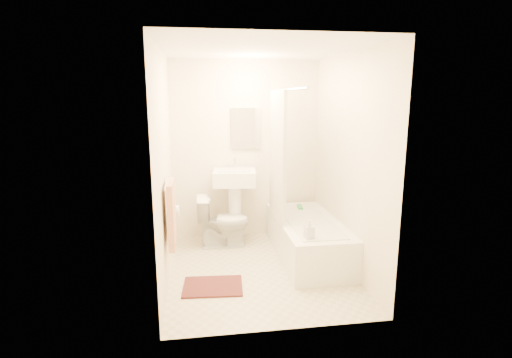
{
  "coord_description": "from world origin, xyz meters",
  "views": [
    {
      "loc": [
        -0.67,
        -4.16,
        1.94
      ],
      "look_at": [
        0.0,
        0.25,
        1.0
      ],
      "focal_mm": 28.0,
      "sensor_mm": 36.0,
      "label": 1
    }
  ],
  "objects": [
    {
      "name": "towel_bar",
      "position": [
        -0.96,
        -0.25,
        1.1
      ],
      "size": [
        0.02,
        0.6,
        0.02
      ],
      "primitive_type": "cylinder",
      "rotation": [
        1.57,
        0.0,
        0.0
      ],
      "color": "silver",
      "rests_on": "wall_left"
    },
    {
      "name": "bathtub",
      "position": [
        0.64,
        0.3,
        0.23
      ],
      "size": [
        0.72,
        1.64,
        0.46
      ],
      "primitive_type": null,
      "color": "white",
      "rests_on": "floor"
    },
    {
      "name": "soap_bottle",
      "position": [
        0.48,
        -0.32,
        0.56
      ],
      "size": [
        0.11,
        0.11,
        0.21
      ],
      "primitive_type": "imported",
      "rotation": [
        0.0,
        0.0,
        0.15
      ],
      "color": "white",
      "rests_on": "bathtub"
    },
    {
      "name": "ceiling",
      "position": [
        0.0,
        0.0,
        2.4
      ],
      "size": [
        2.4,
        2.4,
        0.0
      ],
      "primitive_type": "plane",
      "color": "white",
      "rests_on": "ground"
    },
    {
      "name": "curtain_rod",
      "position": [
        0.3,
        0.1,
        2.0
      ],
      "size": [
        0.03,
        1.7,
        0.03
      ],
      "primitive_type": "cylinder",
      "rotation": [
        1.57,
        0.0,
        0.0
      ],
      "color": "silver",
      "rests_on": "wall_back"
    },
    {
      "name": "wall_right",
      "position": [
        1.0,
        0.0,
        1.2
      ],
      "size": [
        0.02,
        2.4,
        2.4
      ],
      "primitive_type": "cube",
      "color": "beige",
      "rests_on": "ground"
    },
    {
      "name": "wall_back",
      "position": [
        0.0,
        1.2,
        1.2
      ],
      "size": [
        2.0,
        0.02,
        2.4
      ],
      "primitive_type": "cube",
      "color": "beige",
      "rests_on": "ground"
    },
    {
      "name": "toilet",
      "position": [
        -0.35,
        0.8,
        0.33
      ],
      "size": [
        0.68,
        0.39,
        0.66
      ],
      "primitive_type": "imported",
      "rotation": [
        0.0,
        0.0,
        1.55
      ],
      "color": "white",
      "rests_on": "floor"
    },
    {
      "name": "toilet_paper",
      "position": [
        -0.93,
        0.12,
        0.7
      ],
      "size": [
        0.11,
        0.12,
        0.12
      ],
      "primitive_type": "cylinder",
      "rotation": [
        0.0,
        1.57,
        0.0
      ],
      "color": "white",
      "rests_on": "wall_left"
    },
    {
      "name": "sink",
      "position": [
        -0.18,
        0.95,
        0.53
      ],
      "size": [
        0.59,
        0.49,
        1.07
      ],
      "primitive_type": null,
      "rotation": [
        0.0,
        0.0,
        -0.11
      ],
      "color": "white",
      "rests_on": "floor"
    },
    {
      "name": "wall_left",
      "position": [
        -1.0,
        0.0,
        1.2
      ],
      "size": [
        0.02,
        2.4,
        2.4
      ],
      "primitive_type": "cube",
      "color": "beige",
      "rests_on": "ground"
    },
    {
      "name": "towel",
      "position": [
        -0.93,
        -0.25,
        0.78
      ],
      "size": [
        0.06,
        0.45,
        0.66
      ],
      "primitive_type": "cube",
      "color": "#CC7266",
      "rests_on": "towel_bar"
    },
    {
      "name": "bath_mat",
      "position": [
        -0.54,
        -0.35,
        0.01
      ],
      "size": [
        0.64,
        0.5,
        0.02
      ],
      "primitive_type": "cube",
      "rotation": [
        0.0,
        0.0,
        -0.07
      ],
      "color": "#48291C",
      "rests_on": "floor"
    },
    {
      "name": "floor",
      "position": [
        0.0,
        0.0,
        0.0
      ],
      "size": [
        2.4,
        2.4,
        0.0
      ],
      "primitive_type": "plane",
      "color": "beige",
      "rests_on": "ground"
    },
    {
      "name": "scrub_brush",
      "position": [
        0.68,
        0.81,
        0.48
      ],
      "size": [
        0.08,
        0.19,
        0.04
      ],
      "primitive_type": "cube",
      "rotation": [
        0.0,
        0.0,
        -0.12
      ],
      "color": "green",
      "rests_on": "bathtub"
    },
    {
      "name": "shower_curtain",
      "position": [
        0.3,
        0.5,
        1.22
      ],
      "size": [
        0.04,
        0.8,
        1.55
      ],
      "primitive_type": "cube",
      "color": "silver",
      "rests_on": "curtain_rod"
    },
    {
      "name": "mirror",
      "position": [
        0.0,
        1.18,
        1.5
      ],
      "size": [
        0.4,
        0.03,
        0.55
      ],
      "primitive_type": "cube",
      "color": "white",
      "rests_on": "wall_back"
    }
  ]
}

